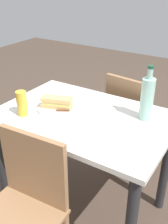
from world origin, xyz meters
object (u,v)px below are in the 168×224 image
baguette_sandwich_near (57,102)px  knife_near (56,111)px  dining_table (84,134)px  beer_glass (22,103)px  plate_near (57,108)px  chair_far (24,206)px  chair_near (133,120)px  water_bottle (147,98)px

baguette_sandwich_near → knife_near: bearing=122.1°
knife_near → dining_table: bearing=-154.4°
beer_glass → plate_near: bearing=-128.1°
dining_table → beer_glass: 0.43m
chair_far → knife_near: size_ratio=5.41×
chair_near → beer_glass: bearing=60.7°
plate_near → knife_near: bearing=122.1°
water_bottle → knife_near: bearing=25.5°
plate_near → water_bottle: bearing=-160.2°
chair_far → water_bottle: water_bottle is taller
dining_table → knife_near: (0.15, 0.07, 0.15)m
plate_near → water_bottle: (-0.51, -0.18, 0.13)m
chair_far → beer_glass: beer_glass is taller
plate_near → knife_near: knife_near is taller
chair_near → water_bottle: (-0.22, 0.40, 0.40)m
dining_table → chair_far: 0.57m
plate_near → water_bottle: 0.56m
chair_near → baguette_sandwich_near: 0.72m
dining_table → knife_near: 0.23m
baguette_sandwich_near → beer_glass: bearing=51.9°
dining_table → knife_near: knife_near is taller
chair_near → baguette_sandwich_near: chair_near is taller
dining_table → chair_near: (-0.10, -0.55, -0.13)m
dining_table → knife_near: bearing=25.6°
chair_near → baguette_sandwich_near: (0.29, 0.58, 0.31)m
baguette_sandwich_near → water_bottle: 0.55m
chair_near → plate_near: (0.29, 0.58, 0.27)m
dining_table → chair_far: size_ratio=1.22×
chair_near → knife_near: (0.26, 0.62, 0.28)m
knife_near → beer_glass: bearing=37.1°
chair_far → water_bottle: size_ratio=2.65×
knife_near → beer_glass: beer_glass is taller
chair_near → beer_glass: size_ratio=5.65×
baguette_sandwich_near → chair_far: bearing=108.7°
chair_near → beer_glass: (0.42, 0.75, 0.34)m
baguette_sandwich_near → beer_glass: size_ratio=1.33×
plate_near → baguette_sandwich_near: (0.00, 0.00, 0.04)m
dining_table → plate_near: size_ratio=4.28×
dining_table → plate_near: plate_near is taller
dining_table → beer_glass: bearing=31.9°
chair_near → plate_near: size_ratio=3.49×
water_bottle → plate_near: bearing=19.8°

